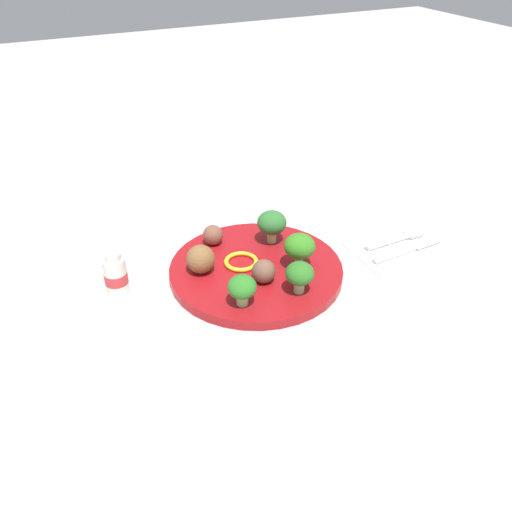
{
  "coord_description": "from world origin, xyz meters",
  "views": [
    {
      "loc": [
        -0.32,
        -0.65,
        0.51
      ],
      "look_at": [
        0.0,
        0.0,
        0.04
      ],
      "focal_mm": 38.21,
      "sensor_mm": 36.0,
      "label": 1
    }
  ],
  "objects_px": {
    "meatball_near_rim": "(201,259)",
    "broccoli_floret_mid_left": "(272,223)",
    "napkin": "(400,247)",
    "broccoli_floret_near_rim": "(300,274)",
    "fork": "(397,239)",
    "broccoli_floret_center": "(242,288)",
    "pepper_ring_near_rim": "(241,262)",
    "yogurt_bottle": "(116,275)",
    "broccoli_floret_front_right": "(300,247)",
    "meatball_back_right": "(264,271)",
    "knife": "(410,248)",
    "plate": "(256,270)",
    "meatball_center": "(213,235)"
  },
  "relations": [
    {
      "from": "broccoli_floret_near_rim",
      "to": "meatball_near_rim",
      "type": "height_order",
      "value": "broccoli_floret_near_rim"
    },
    {
      "from": "plate",
      "to": "meatball_near_rim",
      "type": "relative_size",
      "value": 6.11
    },
    {
      "from": "meatball_center",
      "to": "meatball_near_rim",
      "type": "relative_size",
      "value": 0.75
    },
    {
      "from": "broccoli_floret_center",
      "to": "broccoli_floret_mid_left",
      "type": "xyz_separation_m",
      "value": [
        0.12,
        0.14,
        0.01
      ]
    },
    {
      "from": "broccoli_floret_center",
      "to": "yogurt_bottle",
      "type": "bearing_deg",
      "value": 139.53
    },
    {
      "from": "plate",
      "to": "broccoli_floret_front_right",
      "type": "xyz_separation_m",
      "value": [
        0.06,
        -0.03,
        0.05
      ]
    },
    {
      "from": "broccoli_floret_front_right",
      "to": "broccoli_floret_near_rim",
      "type": "distance_m",
      "value": 0.07
    },
    {
      "from": "pepper_ring_near_rim",
      "to": "yogurt_bottle",
      "type": "distance_m",
      "value": 0.2
    },
    {
      "from": "napkin",
      "to": "broccoli_floret_mid_left",
      "type": "bearing_deg",
      "value": 155.27
    },
    {
      "from": "broccoli_floret_front_right",
      "to": "meatball_near_rim",
      "type": "height_order",
      "value": "broccoli_floret_front_right"
    },
    {
      "from": "napkin",
      "to": "pepper_ring_near_rim",
      "type": "bearing_deg",
      "value": 168.8
    },
    {
      "from": "meatball_center",
      "to": "napkin",
      "type": "bearing_deg",
      "value": -23.93
    },
    {
      "from": "napkin",
      "to": "broccoli_floret_near_rim",
      "type": "bearing_deg",
      "value": -167.53
    },
    {
      "from": "meatball_back_right",
      "to": "pepper_ring_near_rim",
      "type": "bearing_deg",
      "value": 100.63
    },
    {
      "from": "broccoli_floret_front_right",
      "to": "yogurt_bottle",
      "type": "height_order",
      "value": "broccoli_floret_front_right"
    },
    {
      "from": "meatball_back_right",
      "to": "fork",
      "type": "height_order",
      "value": "meatball_back_right"
    },
    {
      "from": "pepper_ring_near_rim",
      "to": "yogurt_bottle",
      "type": "relative_size",
      "value": 0.8
    },
    {
      "from": "broccoli_floret_mid_left",
      "to": "fork",
      "type": "relative_size",
      "value": 0.48
    },
    {
      "from": "yogurt_bottle",
      "to": "broccoli_floret_near_rim",
      "type": "bearing_deg",
      "value": -30.16
    },
    {
      "from": "broccoli_floret_center",
      "to": "knife",
      "type": "relative_size",
      "value": 0.33
    },
    {
      "from": "broccoli_floret_front_right",
      "to": "broccoli_floret_center",
      "type": "height_order",
      "value": "broccoli_floret_front_right"
    },
    {
      "from": "broccoli_floret_mid_left",
      "to": "meatball_near_rim",
      "type": "relative_size",
      "value": 1.26
    },
    {
      "from": "meatball_back_right",
      "to": "pepper_ring_near_rim",
      "type": "height_order",
      "value": "meatball_back_right"
    },
    {
      "from": "pepper_ring_near_rim",
      "to": "knife",
      "type": "relative_size",
      "value": 0.38
    },
    {
      "from": "pepper_ring_near_rim",
      "to": "broccoli_floret_mid_left",
      "type": "bearing_deg",
      "value": 27.22
    },
    {
      "from": "fork",
      "to": "knife",
      "type": "relative_size",
      "value": 0.83
    },
    {
      "from": "broccoli_floret_near_rim",
      "to": "meatball_back_right",
      "type": "relative_size",
      "value": 1.37
    },
    {
      "from": "fork",
      "to": "knife",
      "type": "height_order",
      "value": "same"
    },
    {
      "from": "knife",
      "to": "broccoli_floret_near_rim",
      "type": "bearing_deg",
      "value": -171.92
    },
    {
      "from": "fork",
      "to": "napkin",
      "type": "bearing_deg",
      "value": -113.02
    },
    {
      "from": "broccoli_floret_front_right",
      "to": "broccoli_floret_near_rim",
      "type": "height_order",
      "value": "broccoli_floret_front_right"
    },
    {
      "from": "broccoli_floret_near_rim",
      "to": "napkin",
      "type": "height_order",
      "value": "broccoli_floret_near_rim"
    },
    {
      "from": "plate",
      "to": "broccoli_floret_mid_left",
      "type": "height_order",
      "value": "broccoli_floret_mid_left"
    },
    {
      "from": "plate",
      "to": "meatball_near_rim",
      "type": "distance_m",
      "value": 0.09
    },
    {
      "from": "broccoli_floret_near_rim",
      "to": "yogurt_bottle",
      "type": "relative_size",
      "value": 0.72
    },
    {
      "from": "meatball_near_rim",
      "to": "broccoli_floret_mid_left",
      "type": "bearing_deg",
      "value": 12.28
    },
    {
      "from": "plate",
      "to": "yogurt_bottle",
      "type": "xyz_separation_m",
      "value": [
        -0.21,
        0.05,
        0.02
      ]
    },
    {
      "from": "broccoli_floret_front_right",
      "to": "broccoli_floret_near_rim",
      "type": "relative_size",
      "value": 1.15
    },
    {
      "from": "napkin",
      "to": "fork",
      "type": "bearing_deg",
      "value": 66.98
    },
    {
      "from": "meatball_near_rim",
      "to": "meatball_back_right",
      "type": "bearing_deg",
      "value": -41.14
    },
    {
      "from": "plate",
      "to": "broccoli_floret_center",
      "type": "xyz_separation_m",
      "value": [
        -0.06,
        -0.08,
        0.04
      ]
    },
    {
      "from": "broccoli_floret_mid_left",
      "to": "plate",
      "type": "bearing_deg",
      "value": -135.27
    },
    {
      "from": "broccoli_floret_front_right",
      "to": "yogurt_bottle",
      "type": "bearing_deg",
      "value": 163.48
    },
    {
      "from": "broccoli_floret_front_right",
      "to": "meatball_back_right",
      "type": "relative_size",
      "value": 1.58
    },
    {
      "from": "broccoli_floret_mid_left",
      "to": "meatball_near_rim",
      "type": "bearing_deg",
      "value": -167.72
    },
    {
      "from": "meatball_near_rim",
      "to": "pepper_ring_near_rim",
      "type": "distance_m",
      "value": 0.07
    },
    {
      "from": "broccoli_floret_near_rim",
      "to": "meatball_back_right",
      "type": "height_order",
      "value": "broccoli_floret_near_rim"
    },
    {
      "from": "plate",
      "to": "broccoli_floret_mid_left",
      "type": "distance_m",
      "value": 0.09
    },
    {
      "from": "meatball_back_right",
      "to": "broccoli_floret_center",
      "type": "bearing_deg",
      "value": -144.93
    },
    {
      "from": "broccoli_floret_near_rim",
      "to": "fork",
      "type": "distance_m",
      "value": 0.25
    }
  ]
}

